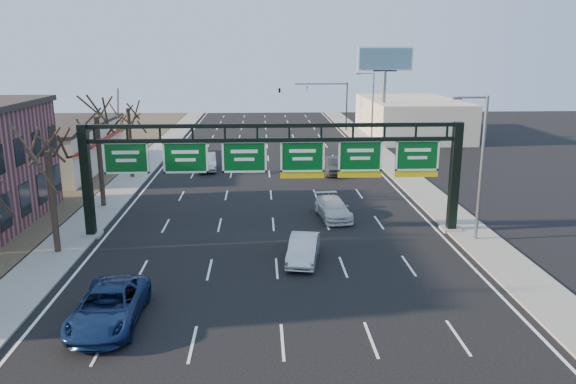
{
  "coord_description": "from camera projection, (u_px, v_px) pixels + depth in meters",
  "views": [
    {
      "loc": [
        -0.79,
        -26.76,
        11.65
      ],
      "look_at": [
        0.83,
        6.34,
        3.2
      ],
      "focal_mm": 35.0,
      "sensor_mm": 36.0,
      "label": 1
    }
  ],
  "objects": [
    {
      "name": "traffic_signal_mast",
      "position": [
        305.0,
        93.0,
        80.95
      ],
      "size": [
        10.16,
        0.54,
        7.0
      ],
      "color": "black",
      "rests_on": "ground"
    },
    {
      "name": "sign_gantry",
      "position": [
        276.0,
        164.0,
        35.42
      ],
      "size": [
        24.6,
        1.2,
        7.2
      ],
      "color": "black",
      "rests_on": "ground"
    },
    {
      "name": "cream_strip",
      "position": [
        51.0,
        146.0,
        55.27
      ],
      "size": [
        10.9,
        18.4,
        4.7
      ],
      "color": "#BDB59D",
      "rests_on": "ground"
    },
    {
      "name": "car_blue_suv",
      "position": [
        109.0,
        306.0,
        24.34
      ],
      "size": [
        2.73,
        5.89,
        1.63
      ],
      "primitive_type": "imported",
      "rotation": [
        0.0,
        0.0,
        -0.0
      ],
      "color": "navy",
      "rests_on": "ground"
    },
    {
      "name": "car_silver_sedan",
      "position": [
        303.0,
        249.0,
        31.6
      ],
      "size": [
        2.31,
        4.65,
        1.46
      ],
      "primitive_type": "imported",
      "rotation": [
        0.0,
        0.0,
        -0.18
      ],
      "color": "#B8B9BE",
      "rests_on": "ground"
    },
    {
      "name": "car_white_wagon",
      "position": [
        333.0,
        208.0,
        39.78
      ],
      "size": [
        2.56,
        5.09,
        1.42
      ],
      "primitive_type": "imported",
      "rotation": [
        0.0,
        0.0,
        0.12
      ],
      "color": "silver",
      "rests_on": "ground"
    },
    {
      "name": "sidewalk_right",
      "position": [
        418.0,
        187.0,
        48.76
      ],
      "size": [
        3.0,
        120.0,
        0.12
      ],
      "primitive_type": "cube",
      "color": "gray",
      "rests_on": "ground"
    },
    {
      "name": "sidewalk_left",
      "position": [
        120.0,
        190.0,
        47.54
      ],
      "size": [
        3.0,
        120.0,
        0.12
      ],
      "primitive_type": "cube",
      "color": "gray",
      "rests_on": "ground"
    },
    {
      "name": "building_right_distant",
      "position": [
        411.0,
        117.0,
        77.54
      ],
      "size": [
        12.0,
        20.0,
        5.0
      ],
      "primitive_type": "cube",
      "color": "#BDB59D",
      "rests_on": "ground"
    },
    {
      "name": "tree_mid",
      "position": [
        95.0,
        103.0,
        40.78
      ],
      "size": [
        3.6,
        3.6,
        9.24
      ],
      "color": "#32261B",
      "rests_on": "sidewalk_left"
    },
    {
      "name": "streetlight_far",
      "position": [
        371.0,
        106.0,
        66.86
      ],
      "size": [
        2.15,
        0.22,
        9.0
      ],
      "color": "slate",
      "rests_on": "sidewalk_right"
    },
    {
      "name": "tree_far",
      "position": [
        127.0,
        97.0,
        50.55
      ],
      "size": [
        3.6,
        3.6,
        8.86
      ],
      "color": "#32261B",
      "rests_on": "sidewalk_left"
    },
    {
      "name": "car_silver_distant",
      "position": [
        207.0,
        162.0,
        55.57
      ],
      "size": [
        2.27,
        5.17,
        1.65
      ],
      "primitive_type": "imported",
      "rotation": [
        0.0,
        0.0,
        0.11
      ],
      "color": "#A4A5A9",
      "rests_on": "ground"
    },
    {
      "name": "billboard_right",
      "position": [
        385.0,
        70.0,
        70.82
      ],
      "size": [
        7.0,
        0.5,
        12.0
      ],
      "color": "slate",
      "rests_on": "ground"
    },
    {
      "name": "streetlight_near",
      "position": [
        480.0,
        161.0,
        33.96
      ],
      "size": [
        2.15,
        0.22,
        9.0
      ],
      "color": "slate",
      "rests_on": "sidewalk_right"
    },
    {
      "name": "tree_gantry",
      "position": [
        45.0,
        133.0,
        31.28
      ],
      "size": [
        3.6,
        3.6,
        8.48
      ],
      "color": "#32261B",
      "rests_on": "sidewalk_left"
    },
    {
      "name": "car_grey_far",
      "position": [
        333.0,
        165.0,
        53.96
      ],
      "size": [
        2.3,
        5.03,
        1.67
      ],
      "primitive_type": "imported",
      "rotation": [
        0.0,
        0.0,
        0.07
      ],
      "color": "#424548",
      "rests_on": "ground"
    },
    {
      "name": "ground",
      "position": [
        278.0,
        283.0,
        28.81
      ],
      "size": [
        160.0,
        160.0,
        0.0
      ],
      "primitive_type": "plane",
      "color": "black",
      "rests_on": "ground"
    },
    {
      "name": "lane_markings",
      "position": [
        271.0,
        189.0,
        48.17
      ],
      "size": [
        21.6,
        120.0,
        0.01
      ],
      "primitive_type": "cube",
      "color": "white",
      "rests_on": "ground"
    }
  ]
}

